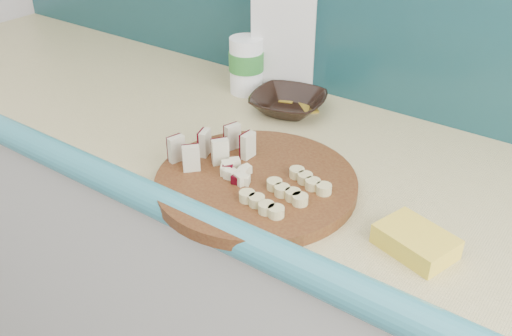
{
  "coord_description": "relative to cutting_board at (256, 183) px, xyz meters",
  "views": [
    {
      "loc": [
        0.76,
        0.64,
        1.48
      ],
      "look_at": [
        0.26,
        1.34,
        0.95
      ],
      "focal_mm": 40.0,
      "sensor_mm": 36.0,
      "label": 1
    }
  ],
  "objects": [
    {
      "name": "brown_bowl",
      "position": [
        -0.13,
        0.3,
        0.01
      ],
      "size": [
        0.2,
        0.2,
        0.04
      ],
      "primitive_type": "imported",
      "rotation": [
        0.0,
        0.0,
        0.22
      ],
      "color": "black",
      "rests_on": "kitchen_counter"
    },
    {
      "name": "apple_wedges",
      "position": [
        -0.11,
        0.01,
        0.04
      ],
      "size": [
        0.12,
        0.14,
        0.05
      ],
      "color": "beige",
      "rests_on": "cutting_board"
    },
    {
      "name": "banana_slices",
      "position": [
        0.08,
        -0.02,
        0.02
      ],
      "size": [
        0.12,
        0.15,
        0.02
      ],
      "color": "#CFC17E",
      "rests_on": "cutting_board"
    },
    {
      "name": "apple_chunks",
      "position": [
        -0.02,
        0.01,
        0.02
      ],
      "size": [
        0.06,
        0.06,
        0.02
      ],
      "color": "beige",
      "rests_on": "cutting_board"
    },
    {
      "name": "banana_peel",
      "position": [
        -0.18,
        0.38,
        -0.01
      ],
      "size": [
        0.2,
        0.17,
        0.01
      ],
      "rotation": [
        0.0,
        0.0,
        0.16
      ],
      "color": "#B18F22",
      "rests_on": "kitchen_counter"
    },
    {
      "name": "sponge",
      "position": [
        0.3,
        0.0,
        0.01
      ],
      "size": [
        0.13,
        0.11,
        0.03
      ],
      "primitive_type": "cube",
      "rotation": [
        0.0,
        0.0,
        -0.29
      ],
      "color": "yellow",
      "rests_on": "kitchen_counter"
    },
    {
      "name": "canister",
      "position": [
        -0.27,
        0.33,
        0.06
      ],
      "size": [
        0.08,
        0.08,
        0.14
      ],
      "rotation": [
        0.0,
        0.0,
        0.42
      ],
      "color": "white",
      "rests_on": "kitchen_counter"
    },
    {
      "name": "flour_bag",
      "position": [
        -0.22,
        0.42,
        0.12
      ],
      "size": [
        0.18,
        0.16,
        0.25
      ],
      "primitive_type": "cube",
      "rotation": [
        0.0,
        0.0,
        0.48
      ],
      "color": "silver",
      "rests_on": "kitchen_counter"
    },
    {
      "name": "cutting_board",
      "position": [
        0.0,
        0.0,
        0.0
      ],
      "size": [
        0.44,
        0.44,
        0.02
      ],
      "primitive_type": "cylinder",
      "rotation": [
        0.0,
        0.0,
        -0.23
      ],
      "color": "#401B0D",
      "rests_on": "kitchen_counter"
    },
    {
      "name": "kitchen_counter",
      "position": [
        -0.16,
        0.16,
        -0.46
      ],
      "size": [
        2.2,
        0.63,
        0.91
      ],
      "color": "beige",
      "rests_on": "ground"
    }
  ]
}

